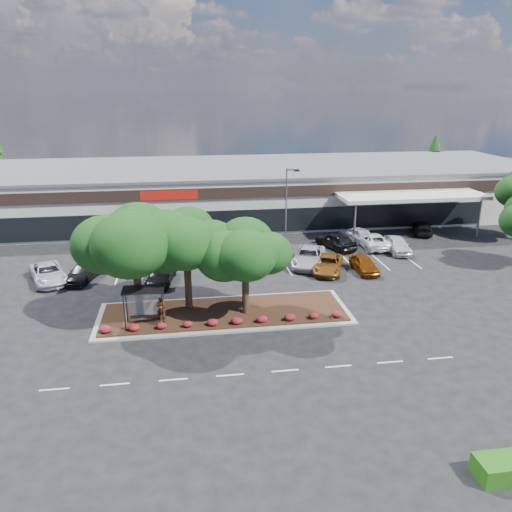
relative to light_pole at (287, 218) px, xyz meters
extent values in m
plane|color=black|center=(-5.20, -16.75, -3.70)|extent=(160.00, 160.00, 0.00)
cube|color=beige|center=(-5.20, 17.25, -0.70)|extent=(80.00, 20.00, 6.00)
cube|color=#555457|center=(-5.20, 17.25, 2.40)|extent=(80.40, 20.40, 0.30)
cube|color=black|center=(-5.20, 7.20, 1.10)|extent=(80.00, 0.25, 1.20)
cube|color=black|center=(-5.20, 7.20, -2.10)|extent=(60.00, 0.18, 2.60)
cube|color=#B5150C|center=(-11.20, 7.13, 1.10)|extent=(6.00, 0.12, 1.00)
cube|color=beige|center=(14.80, 4.75, 0.70)|extent=(16.00, 5.00, 0.40)
cylinder|color=slate|center=(7.80, 2.75, -1.60)|extent=(0.24, 0.24, 4.20)
cylinder|color=slate|center=(21.80, 2.75, -1.60)|extent=(0.24, 0.24, 4.20)
cube|color=gray|center=(-7.20, -12.75, -3.63)|extent=(18.00, 6.00, 0.15)
cube|color=#3E2916|center=(-7.20, -12.75, -3.50)|extent=(17.20, 5.20, 0.12)
cube|color=silver|center=(-17.20, -20.75, -3.70)|extent=(1.60, 0.12, 0.01)
cube|color=silver|center=(-14.00, -20.75, -3.70)|extent=(1.60, 0.12, 0.01)
cube|color=silver|center=(-10.80, -20.75, -3.70)|extent=(1.60, 0.12, 0.01)
cube|color=silver|center=(-7.60, -20.75, -3.70)|extent=(1.60, 0.12, 0.01)
cube|color=silver|center=(-4.40, -20.75, -3.70)|extent=(1.60, 0.12, 0.01)
cube|color=silver|center=(-1.20, -20.75, -3.70)|extent=(1.60, 0.12, 0.01)
cube|color=silver|center=(2.00, -20.75, -3.70)|extent=(1.60, 0.12, 0.01)
cube|color=silver|center=(5.20, -20.75, -3.70)|extent=(1.60, 0.12, 0.01)
cube|color=silver|center=(-21.70, -3.25, -3.70)|extent=(0.12, 5.00, 0.01)
cube|color=silver|center=(-18.70, -3.25, -3.70)|extent=(0.12, 5.00, 0.01)
cube|color=silver|center=(-15.70, -3.25, -3.70)|extent=(0.12, 5.00, 0.01)
cube|color=silver|center=(-12.70, -3.25, -3.70)|extent=(0.12, 5.00, 0.01)
cube|color=silver|center=(-9.70, -3.25, -3.70)|extent=(0.12, 5.00, 0.01)
cube|color=silver|center=(-6.70, -3.25, -3.70)|extent=(0.12, 5.00, 0.01)
cube|color=silver|center=(-3.70, -3.25, -3.70)|extent=(0.12, 5.00, 0.01)
cube|color=silver|center=(-0.70, -3.25, -3.70)|extent=(0.12, 5.00, 0.01)
cube|color=silver|center=(2.30, -3.25, -3.70)|extent=(0.12, 5.00, 0.01)
cube|color=silver|center=(5.30, -3.25, -3.70)|extent=(0.12, 5.00, 0.01)
cube|color=silver|center=(8.30, -3.25, -3.70)|extent=(0.12, 5.00, 0.01)
cube|color=silver|center=(11.30, -3.25, -3.70)|extent=(0.12, 5.00, 0.01)
cylinder|color=black|center=(-13.95, -13.30, -2.19)|extent=(0.08, 0.08, 2.50)
cylinder|color=black|center=(-11.45, -13.30, -2.19)|extent=(0.08, 0.08, 2.50)
cylinder|color=black|center=(-13.95, -14.60, -2.19)|extent=(0.08, 0.08, 2.50)
cylinder|color=black|center=(-11.45, -14.60, -2.19)|extent=(0.08, 0.08, 2.50)
cube|color=black|center=(-12.70, -13.95, -0.90)|extent=(2.75, 1.55, 0.10)
cube|color=silver|center=(-12.70, -13.30, -2.07)|extent=(2.30, 0.03, 2.00)
cube|color=black|center=(-12.70, -13.70, -2.99)|extent=(2.00, 0.35, 0.06)
cone|color=#14370F|center=(28.80, 27.25, 0.80)|extent=(3.96, 3.96, 9.00)
imported|color=#594C47|center=(-11.63, -13.47, -2.60)|extent=(0.68, 0.51, 1.70)
cube|color=gray|center=(-0.11, -0.01, -3.50)|extent=(0.50, 0.50, 0.40)
cylinder|color=slate|center=(-0.11, -0.01, 0.72)|extent=(0.14, 0.14, 8.05)
cube|color=slate|center=(0.33, 0.02, 4.59)|extent=(0.91, 0.29, 0.14)
cube|color=black|center=(0.83, 0.06, 4.52)|extent=(0.47, 0.33, 0.18)
imported|color=silver|center=(-21.30, -4.16, -2.95)|extent=(4.39, 6.00, 1.52)
imported|color=black|center=(-18.43, -4.04, -3.01)|extent=(3.31, 5.17, 1.39)
imported|color=black|center=(-11.89, -5.62, -3.00)|extent=(2.80, 5.16, 1.42)
imported|color=navy|center=(-4.68, -1.24, -2.86)|extent=(4.56, 6.31, 1.70)
imported|color=silver|center=(1.37, -3.32, -2.90)|extent=(4.61, 6.39, 1.62)
imported|color=brown|center=(2.68, -5.26, -2.99)|extent=(4.08, 5.63, 1.42)
imported|color=#6B2F05|center=(5.83, -5.73, -2.99)|extent=(1.78, 4.22, 1.42)
imported|color=silver|center=(11.01, -0.96, -2.92)|extent=(2.13, 4.71, 1.57)
imported|color=maroon|center=(-15.78, 4.53, -2.93)|extent=(3.31, 4.88, 1.54)
imported|color=#171652|center=(-16.07, 4.13, -2.88)|extent=(3.48, 6.06, 1.65)
imported|color=maroon|center=(-10.73, 4.08, -2.92)|extent=(2.91, 5.04, 1.57)
imported|color=#184614|center=(-2.59, 2.05, -2.85)|extent=(2.96, 6.11, 1.71)
imported|color=brown|center=(-3.25, 2.50, -2.96)|extent=(3.04, 4.72, 1.50)
imported|color=black|center=(5.37, 1.21, -2.86)|extent=(3.64, 5.37, 1.70)
imported|color=white|center=(9.16, 1.00, -2.96)|extent=(2.57, 5.42, 1.50)
imported|color=silver|center=(8.32, 3.24, -2.91)|extent=(3.26, 5.03, 1.59)
imported|color=black|center=(16.60, 5.03, -3.00)|extent=(3.62, 5.22, 1.40)
camera|label=1|loc=(-9.78, -45.43, 11.87)|focal=35.00mm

